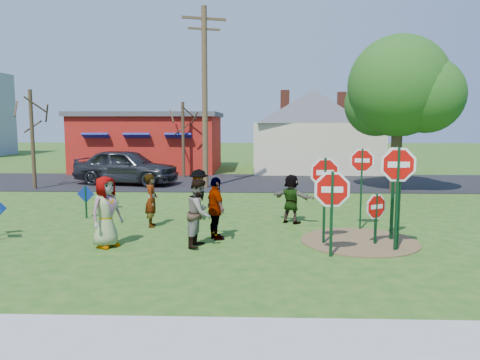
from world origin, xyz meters
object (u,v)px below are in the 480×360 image
object	(u,v)px
person_b	(151,200)
stop_sign_c	(400,175)
person_a	(106,212)
utility_pole	(205,94)
stop_sign_d	(394,170)
stop_sign_a	(332,196)
leafy_tree	(401,92)
stop_sign_b	(362,168)
suv	(126,166)

from	to	relation	value
person_b	stop_sign_c	bearing A→B (deg)	-120.12
person_a	utility_pole	size ratio (longest dim) A/B	0.22
stop_sign_d	utility_pole	size ratio (longest dim) A/B	0.32
stop_sign_d	person_b	distance (m)	7.27
stop_sign_a	leafy_tree	world-z (taller)	leafy_tree
stop_sign_b	leafy_tree	bearing A→B (deg)	74.25
stop_sign_d	leafy_tree	size ratio (longest dim) A/B	0.38
stop_sign_a	utility_pole	world-z (taller)	utility_pole
stop_sign_c	utility_pole	world-z (taller)	utility_pole
stop_sign_c	person_b	size ratio (longest dim) A/B	1.66
person_a	utility_pole	xyz separation A→B (m)	(1.42, 11.00, 3.65)
stop_sign_a	stop_sign_d	xyz separation A→B (m)	(1.93, 1.64, 0.47)
stop_sign_c	utility_pole	size ratio (longest dim) A/B	0.32
stop_sign_b	utility_pole	distance (m)	10.78
stop_sign_b	stop_sign_d	bearing A→B (deg)	-57.60
person_a	stop_sign_b	bearing A→B (deg)	-39.68
stop_sign_a	stop_sign_d	size ratio (longest dim) A/B	0.82
stop_sign_d	suv	world-z (taller)	stop_sign_d
leafy_tree	stop_sign_d	bearing A→B (deg)	-107.51
stop_sign_b	suv	xyz separation A→B (m)	(-9.94, 9.92, -0.93)
person_b	person_a	bearing A→B (deg)	155.27
stop_sign_c	utility_pole	bearing A→B (deg)	153.48
stop_sign_c	person_a	world-z (taller)	stop_sign_c
stop_sign_c	stop_sign_d	world-z (taller)	stop_sign_c
utility_pole	stop_sign_a	bearing A→B (deg)	-69.68
stop_sign_b	person_b	distance (m)	6.54
stop_sign_d	leafy_tree	bearing A→B (deg)	37.91
stop_sign_d	suv	size ratio (longest dim) A/B	0.51
stop_sign_c	person_b	xyz separation A→B (m)	(-6.89, 2.51, -1.10)
stop_sign_d	stop_sign_b	bearing A→B (deg)	79.83
stop_sign_c	person_a	bearing A→B (deg)	-145.90
stop_sign_a	person_b	size ratio (longest dim) A/B	1.35
stop_sign_a	stop_sign_c	distance (m)	1.94
suv	leafy_tree	world-z (taller)	leafy_tree
stop_sign_a	person_b	xyz separation A→B (m)	(-5.10, 3.12, -0.67)
stop_sign_b	suv	distance (m)	14.08
stop_sign_d	person_b	world-z (taller)	stop_sign_d
stop_sign_c	person_b	distance (m)	7.41
utility_pole	leafy_tree	xyz separation A→B (m)	(9.13, -0.91, 0.05)
stop_sign_b	suv	bearing A→B (deg)	143.04
stop_sign_b	utility_pole	bearing A→B (deg)	130.90
stop_sign_a	stop_sign_b	distance (m)	3.23
suv	stop_sign_b	bearing A→B (deg)	-121.93
stop_sign_b	suv	world-z (taller)	stop_sign_b
person_a	stop_sign_a	bearing A→B (deg)	-63.84
person_b	suv	world-z (taller)	suv
suv	leafy_tree	xyz separation A→B (m)	(13.39, -2.07, 3.68)
person_a	suv	size ratio (longest dim) A/B	0.35
stop_sign_c	person_a	xyz separation A→B (m)	(-7.53, 0.06, -1.00)
stop_sign_b	leafy_tree	world-z (taller)	leafy_tree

